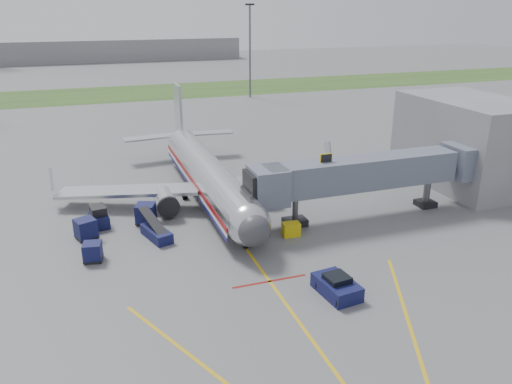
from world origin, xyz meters
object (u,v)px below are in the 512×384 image
object	(u,v)px
ramp_worker	(92,211)
baggage_tug	(99,217)
belt_loader	(156,233)
airliner	(208,174)
pushback_tug	(337,286)

from	to	relation	value
ramp_worker	baggage_tug	bearing A→B (deg)	-125.41
ramp_worker	belt_loader	bearing A→B (deg)	-101.85
airliner	belt_loader	xyz separation A→B (m)	(-7.04, -8.74, -2.09)
pushback_tug	airliner	bearing A→B (deg)	100.06
baggage_tug	ramp_worker	world-z (taller)	baggage_tug
pushback_tug	belt_loader	distance (m)	17.66
pushback_tug	baggage_tug	world-z (taller)	baggage_tug
pushback_tug	belt_loader	xyz separation A→B (m)	(-11.04, 13.78, -0.09)
pushback_tug	belt_loader	world-z (taller)	belt_loader
belt_loader	ramp_worker	size ratio (longest dim) A/B	3.24
baggage_tug	ramp_worker	size ratio (longest dim) A/B	2.08
airliner	ramp_worker	size ratio (longest dim) A/B	24.30
belt_loader	ramp_worker	xyz separation A→B (m)	(-5.34, 6.95, 0.18)
baggage_tug	airliner	bearing A→B (deg)	19.14
airliner	ramp_worker	world-z (taller)	airliner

